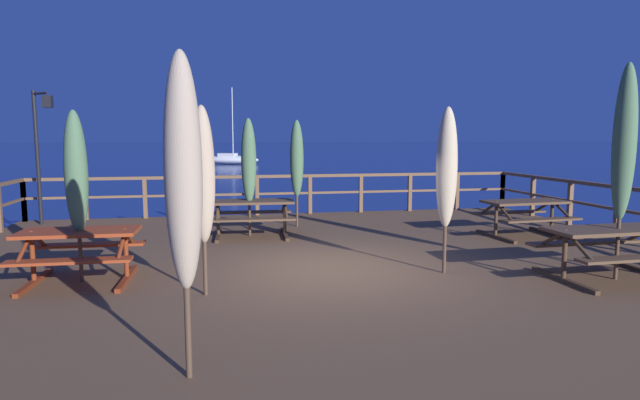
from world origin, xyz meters
TOP-DOWN VIEW (x-y plane):
  - ground_plane at (0.00, 0.00)m, footprint 600.00×600.00m
  - wooden_deck at (0.00, 0.00)m, footprint 13.38×12.53m
  - railing_waterside_far at (0.00, 6.12)m, footprint 13.18×0.10m
  - picnic_table_mid_centre at (-1.07, 3.06)m, footprint 1.84×1.49m
  - picnic_table_back_right at (4.62, 1.92)m, footprint 1.82×1.51m
  - picnic_table_mid_left at (3.95, -1.40)m, footprint 1.96×1.45m
  - picnic_table_back_left at (-3.75, -0.08)m, footprint 1.66×1.43m
  - patio_umbrella_tall_back_right at (-1.11, 3.10)m, footprint 0.32×0.32m
  - patio_umbrella_short_mid at (0.06, 4.10)m, footprint 0.32×0.32m
  - patio_umbrella_tall_back_left at (4.01, -1.44)m, footprint 0.32×0.32m
  - patio_umbrella_short_front at (-3.75, -0.08)m, footprint 0.32×0.32m
  - patio_umbrella_tall_front at (-2.04, -3.54)m, footprint 0.32×0.32m
  - patio_umbrella_tall_mid_right at (1.66, -0.61)m, footprint 0.32×0.32m
  - patio_umbrella_short_back at (-1.95, -1.07)m, footprint 0.32×0.32m
  - lamp_post_hooked at (-5.85, 5.43)m, footprint 0.55×0.52m
  - sailboat_distant at (-0.48, 46.46)m, footprint 6.18×3.87m

SIDE VIEW (x-z plane):
  - ground_plane at x=0.00m, z-range 0.00..0.00m
  - wooden_deck at x=0.00m, z-range 0.00..0.63m
  - sailboat_distant at x=-0.48m, z-range -3.35..4.37m
  - picnic_table_back_left at x=-3.75m, z-range 0.79..1.57m
  - picnic_table_back_right at x=4.62m, z-range 0.79..1.57m
  - picnic_table_mid_centre at x=-1.07m, z-range 0.79..1.57m
  - picnic_table_mid_left at x=3.95m, z-range 0.80..1.57m
  - railing_waterside_far at x=0.00m, z-range 0.81..1.90m
  - patio_umbrella_short_front at x=-3.75m, z-range 0.96..3.46m
  - patio_umbrella_short_mid at x=0.06m, z-range 0.97..3.47m
  - patio_umbrella_tall_back_right at x=-1.11m, z-range 0.97..3.48m
  - patio_umbrella_short_back at x=-1.95m, z-range 0.97..3.49m
  - patio_umbrella_tall_mid_right at x=1.66m, z-range 0.98..3.54m
  - patio_umbrella_tall_front at x=-2.04m, z-range 1.01..3.83m
  - patio_umbrella_tall_back_left at x=4.01m, z-range 1.06..4.22m
  - lamp_post_hooked at x=-5.85m, z-range 1.14..4.34m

